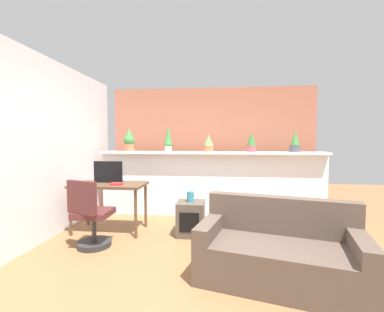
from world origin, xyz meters
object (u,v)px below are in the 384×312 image
at_px(potted_plant_0, 129,140).
at_px(desk, 109,189).
at_px(side_cube_shelf, 191,218).
at_px(vase_on_shelf, 190,197).
at_px(couch, 278,253).
at_px(potted_plant_4, 295,142).
at_px(book_on_desk, 116,184).
at_px(office_chair, 90,219).
at_px(potted_plant_1, 168,140).
at_px(potted_plant_3, 252,142).
at_px(potted_plant_2, 209,143).
at_px(tv_monitor, 108,172).

xyz_separation_m(potted_plant_0, desk, (0.02, -0.95, -0.76)).
relative_size(side_cube_shelf, vase_on_shelf, 3.26).
bearing_deg(desk, couch, -27.32).
bearing_deg(desk, potted_plant_4, 17.81).
bearing_deg(book_on_desk, potted_plant_0, 99.69).
relative_size(office_chair, couch, 0.54).
relative_size(potted_plant_1, potted_plant_3, 1.36).
bearing_deg(office_chair, potted_plant_0, 91.33).
bearing_deg(potted_plant_3, potted_plant_2, -176.37).
xyz_separation_m(potted_plant_2, vase_on_shelf, (-0.23, -0.93, -0.79)).
bearing_deg(potted_plant_3, couch, -89.44).
xyz_separation_m(potted_plant_0, vase_on_shelf, (1.28, -0.96, -0.85)).
height_order(potted_plant_0, tv_monitor, potted_plant_0).
relative_size(desk, vase_on_shelf, 7.17).
relative_size(potted_plant_1, side_cube_shelf, 0.98).
xyz_separation_m(desk, book_on_desk, (0.17, -0.14, 0.10)).
bearing_deg(potted_plant_4, potted_plant_3, -179.75).
relative_size(desk, tv_monitor, 2.40).
distance_m(potted_plant_0, potted_plant_1, 0.75).
height_order(potted_plant_1, tv_monitor, potted_plant_1).
bearing_deg(couch, potted_plant_3, 90.56).
bearing_deg(potted_plant_1, potted_plant_3, -0.07).
distance_m(potted_plant_1, couch, 2.91).
distance_m(potted_plant_0, potted_plant_4, 3.06).
bearing_deg(book_on_desk, potted_plant_4, 21.24).
distance_m(potted_plant_1, desk, 1.44).
bearing_deg(potted_plant_3, vase_on_shelf, -135.64).
xyz_separation_m(tv_monitor, couch, (2.35, -1.27, -0.64)).
distance_m(potted_plant_4, side_cube_shelf, 2.33).
xyz_separation_m(tv_monitor, vase_on_shelf, (1.32, -0.09, -0.34)).
bearing_deg(office_chair, potted_plant_3, 35.70).
bearing_deg(side_cube_shelf, office_chair, -153.95).
relative_size(potted_plant_0, potted_plant_2, 1.36).
bearing_deg(tv_monitor, potted_plant_1, 48.72).
height_order(potted_plant_3, office_chair, potted_plant_3).
bearing_deg(potted_plant_2, book_on_desk, -141.32).
xyz_separation_m(potted_plant_1, potted_plant_4, (2.31, 0.00, -0.05)).
distance_m(tv_monitor, book_on_desk, 0.35).
bearing_deg(couch, potted_plant_0, 137.26).
height_order(potted_plant_2, potted_plant_3, potted_plant_3).
bearing_deg(potted_plant_2, vase_on_shelf, -103.77).
bearing_deg(side_cube_shelf, tv_monitor, 175.14).
xyz_separation_m(vase_on_shelf, couch, (1.03, -1.18, -0.29)).
bearing_deg(office_chair, vase_on_shelf, 26.98).
bearing_deg(potted_plant_0, potted_plant_3, 0.59).
relative_size(tv_monitor, vase_on_shelf, 2.99).
height_order(potted_plant_2, vase_on_shelf, potted_plant_2).
xyz_separation_m(potted_plant_0, couch, (2.31, -2.14, -1.14)).
bearing_deg(office_chair, potted_plant_2, 46.75).
relative_size(potted_plant_4, office_chair, 0.44).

